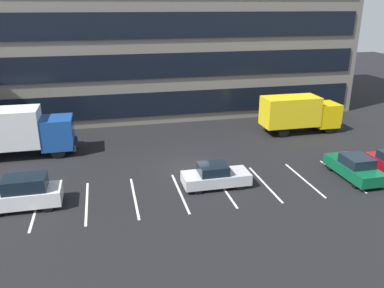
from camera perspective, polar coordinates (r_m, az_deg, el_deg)
ground_plane at (r=27.81m, az=-0.45°, el=-3.46°), size 120.00×120.00×0.00m
office_building at (r=43.25m, az=-6.03°, el=19.45°), size 40.78×13.64×21.60m
lot_markings at (r=24.53m, az=1.47°, el=-6.78°), size 19.74×5.40×0.01m
box_truck_blue at (r=32.00m, az=-24.33°, el=1.86°), size 8.02×2.65×3.72m
box_truck_yellow_all at (r=36.20m, az=15.43°, el=4.49°), size 7.16×2.37×3.32m
suv_white at (r=24.12m, az=-23.42°, el=-6.60°), size 4.22×1.79×1.91m
sedan_forest at (r=28.09m, az=22.67°, el=-3.17°), size 1.87×4.46×1.60m
sedan_silver at (r=24.76m, az=3.42°, el=-4.72°), size 4.25×1.78×1.52m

